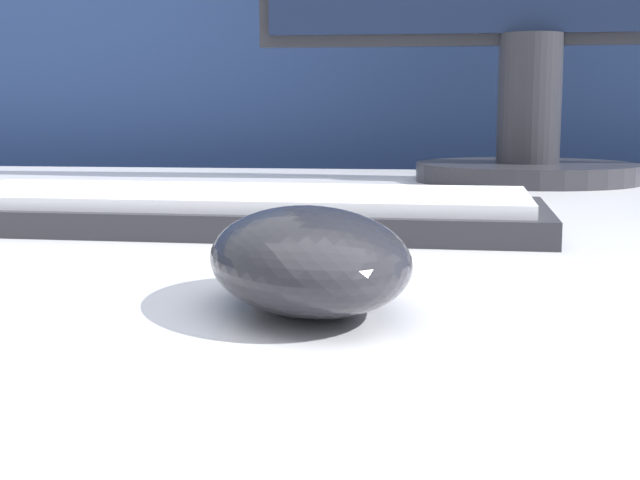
# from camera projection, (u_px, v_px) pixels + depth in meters

# --- Properties ---
(partition_panel) EXTENTS (5.00, 0.03, 1.09)m
(partition_panel) POSITION_uv_depth(u_px,v_px,m) (380.00, 299.00, 1.31)
(partition_panel) COLOR navy
(partition_panel) RESTS_ON ground_plane
(computer_mouse_near) EXTENTS (0.11, 0.14, 0.04)m
(computer_mouse_near) POSITION_uv_depth(u_px,v_px,m) (309.00, 258.00, 0.34)
(computer_mouse_near) COLOR #232328
(computer_mouse_near) RESTS_ON desk
(keyboard) EXTENTS (0.41, 0.16, 0.02)m
(keyboard) POSITION_uv_depth(u_px,v_px,m) (228.00, 210.00, 0.58)
(keyboard) COLOR #28282D
(keyboard) RESTS_ON desk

